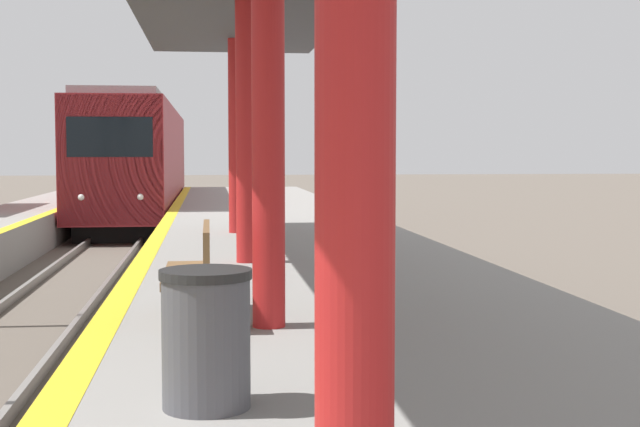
# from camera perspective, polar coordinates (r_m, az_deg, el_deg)

# --- Properties ---
(train) EXTENTS (2.86, 20.08, 4.41)m
(train) POSITION_cam_1_polar(r_m,az_deg,el_deg) (34.61, -11.51, 3.30)
(train) COLOR black
(train) RESTS_ON ground
(trash_bin) EXTENTS (0.59, 0.59, 0.89)m
(trash_bin) POSITION_cam_1_polar(r_m,az_deg,el_deg) (5.76, -7.30, -7.93)
(trash_bin) COLOR #4C4C51
(trash_bin) RESTS_ON platform_right
(bench) EXTENTS (0.44, 1.60, 0.92)m
(bench) POSITION_cam_1_polar(r_m,az_deg,el_deg) (8.73, -8.07, -3.61)
(bench) COLOR brown
(bench) RESTS_ON platform_right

